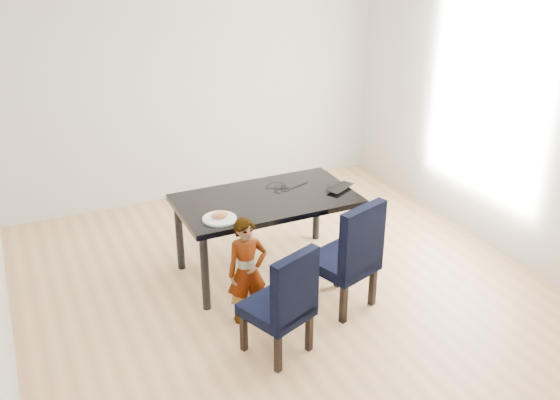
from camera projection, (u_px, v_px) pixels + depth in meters
name	position (u px, v px, depth m)	size (l,w,h in m)	color
floor	(290.00, 297.00, 5.49)	(4.50, 5.00, 0.01)	tan
wall_back	(194.00, 83.00, 7.00)	(4.50, 0.01, 2.70)	silver
wall_front	(527.00, 322.00, 2.86)	(4.50, 0.01, 2.70)	white
wall_right	(509.00, 117.00, 5.80)	(0.01, 5.00, 2.70)	white
dining_table	(266.00, 235.00, 5.75)	(1.60, 0.90, 0.75)	black
chair_left	(276.00, 300.00, 4.63)	(0.43, 0.45, 0.90)	black
chair_right	(342.00, 253.00, 5.19)	(0.47, 0.49, 0.99)	black
child	(247.00, 271.00, 5.00)	(0.33, 0.22, 0.91)	red
plate	(220.00, 219.00, 5.18)	(0.29, 0.29, 0.02)	white
sandwich	(220.00, 215.00, 5.16)	(0.15, 0.07, 0.06)	#B46F40
laptop	(336.00, 187.00, 5.78)	(0.31, 0.20, 0.02)	black
cable_tangle	(282.00, 190.00, 5.74)	(0.14, 0.14, 0.01)	black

